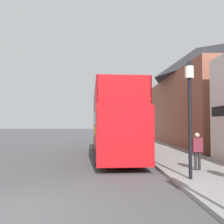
{
  "coord_description": "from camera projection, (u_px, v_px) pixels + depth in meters",
  "views": [
    {
      "loc": [
        2.22,
        -6.38,
        2.15
      ],
      "look_at": [
        2.83,
        9.53,
        2.83
      ],
      "focal_mm": 42.0,
      "sensor_mm": 36.0,
      "label": 1
    }
  ],
  "objects": [
    {
      "name": "ground_plane",
      "position": [
        81.0,
        144.0,
        27.16
      ],
      "size": [
        144.0,
        144.0,
        0.0
      ],
      "primitive_type": "plane",
      "color": "#4C4C4F"
    },
    {
      "name": "lamp_post_second",
      "position": [
        147.0,
        106.0,
        18.39
      ],
      "size": [
        0.35,
        0.35,
        4.67
      ],
      "color": "black",
      "rests_on": "sidewalk"
    },
    {
      "name": "lamp_post_nearest",
      "position": [
        190.0,
        96.0,
        9.56
      ],
      "size": [
        0.35,
        0.35,
        4.33
      ],
      "color": "black",
      "rests_on": "sidewalk"
    },
    {
      "name": "pedestrian_third",
      "position": [
        197.0,
        148.0,
        11.25
      ],
      "size": [
        0.42,
        0.23,
        1.6
      ],
      "color": "#232328",
      "rests_on": "sidewalk"
    },
    {
      "name": "sidewalk",
      "position": [
        150.0,
        145.0,
        24.43
      ],
      "size": [
        3.84,
        108.0,
        0.14
      ],
      "color": "gray",
      "rests_on": "ground_plane"
    },
    {
      "name": "tour_bus",
      "position": [
        114.0,
        127.0,
        16.72
      ],
      "size": [
        2.94,
        11.32,
        4.29
      ],
      "rotation": [
        0.0,
        0.0,
        0.04
      ],
      "color": "red",
      "rests_on": "ground_plane"
    },
    {
      "name": "brick_terrace_rear",
      "position": [
        197.0,
        96.0,
        25.91
      ],
      "size": [
        6.0,
        18.25,
        9.66
      ],
      "color": "#935642",
      "rests_on": "ground_plane"
    },
    {
      "name": "parked_car_ahead_of_bus",
      "position": [
        117.0,
        138.0,
        24.12
      ],
      "size": [
        2.03,
        4.43,
        1.58
      ],
      "rotation": [
        0.0,
        0.0,
        0.05
      ],
      "color": "maroon",
      "rests_on": "ground_plane"
    }
  ]
}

